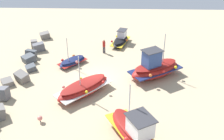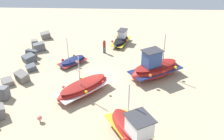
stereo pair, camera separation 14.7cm
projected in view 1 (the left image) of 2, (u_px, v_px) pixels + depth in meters
ground_plane at (98, 80)px, 26.14m from camera, size 46.34×46.34×0.00m
fishing_boat_0 at (121, 40)px, 33.25m from camera, size 4.07×2.54×1.70m
fishing_boat_1 at (155, 68)px, 26.20m from camera, size 4.65×5.70×4.35m
fishing_boat_2 at (134, 131)px, 18.57m from camera, size 5.31×4.09×4.39m
fishing_boat_3 at (84, 88)px, 23.74m from camera, size 5.13×5.06×3.84m
fishing_boat_4 at (72, 62)px, 28.59m from camera, size 3.23×3.12×3.27m
person_walking at (104, 45)px, 30.81m from camera, size 0.32×0.32×1.66m
breakwater_rocks at (19, 74)px, 26.28m from camera, size 20.56×2.77×1.29m
mooring_buoy_0 at (40, 118)px, 20.56m from camera, size 0.40×0.40×0.59m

